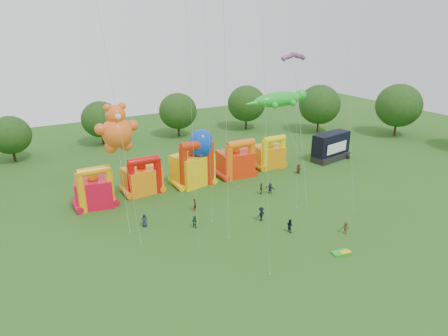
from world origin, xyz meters
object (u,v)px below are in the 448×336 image
octopus_kite (211,160)px  spectator_4 (261,189)px  bouncy_castle_2 (193,167)px  gecko_kite (286,120)px  teddy_bear_kite (121,161)px  bouncy_castle_0 (95,190)px  spectator_0 (144,220)px  stage_trailer (331,147)px

octopus_kite → spectator_4: size_ratio=5.34×
octopus_kite → bouncy_castle_2: bearing=149.1°
gecko_kite → spectator_4: gecko_kite is taller
teddy_bear_kite → spectator_4: (19.49, -3.41, -6.68)m
bouncy_castle_2 → gecko_kite: 19.03m
teddy_bear_kite → octopus_kite: size_ratio=1.64×
bouncy_castle_0 → gecko_kite: gecko_kite is taller
spectator_4 → gecko_kite: bearing=167.6°
teddy_bear_kite → spectator_0: (1.09, -4.64, -6.65)m
gecko_kite → spectator_4: size_ratio=7.68×
octopus_kite → spectator_4: 8.97m
gecko_kite → spectator_0: bearing=-160.7°
octopus_kite → spectator_0: size_ratio=5.19×
bouncy_castle_0 → spectator_0: size_ratio=3.59×
bouncy_castle_0 → spectator_0: (3.98, -8.95, -1.49)m
stage_trailer → spectator_0: 39.17m
bouncy_castle_0 → octopus_kite: bearing=-2.6°
octopus_kite → spectator_4: bearing=-55.7°
bouncy_castle_2 → spectator_4: bearing=-49.5°
bouncy_castle_2 → teddy_bear_kite: bearing=-158.2°
bouncy_castle_0 → teddy_bear_kite: 7.32m
bouncy_castle_0 → spectator_4: bouncy_castle_0 is taller
bouncy_castle_2 → stage_trailer: (27.06, -1.67, -0.35)m
bouncy_castle_2 → teddy_bear_kite: teddy_bear_kite is taller
bouncy_castle_2 → octopus_kite: size_ratio=0.83×
teddy_bear_kite → spectator_4: teddy_bear_kite is taller
teddy_bear_kite → spectator_4: 20.88m
bouncy_castle_0 → octopus_kite: (17.64, -0.80, 1.66)m
gecko_kite → stage_trailer: bearing=-15.7°
gecko_kite → octopus_kite: 16.54m
stage_trailer → bouncy_castle_2: bearing=176.5°
stage_trailer → spectator_0: size_ratio=4.84×
stage_trailer → gecko_kite: 10.67m
gecko_kite → spectator_0: gecko_kite is taller
stage_trailer → spectator_4: bearing=-161.5°
octopus_kite → spectator_0: (-13.66, -8.16, -3.15)m
bouncy_castle_0 → stage_trailer: 42.32m
bouncy_castle_0 → octopus_kite: size_ratio=0.69×
spectator_0 → spectator_4: bearing=9.5°
bouncy_castle_0 → bouncy_castle_2: (15.25, 0.63, 0.46)m
bouncy_castle_0 → stage_trailer: bouncy_castle_0 is taller
bouncy_castle_2 → spectator_4: (7.13, -8.36, -1.97)m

